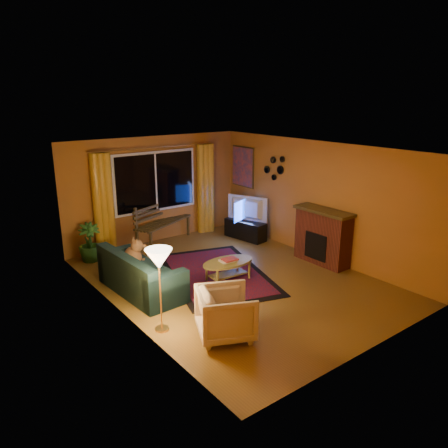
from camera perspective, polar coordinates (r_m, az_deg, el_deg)
floor at (r=8.44m, az=1.24°, el=-7.38°), size 4.50×6.00×0.02m
ceiling at (r=7.76m, az=1.36°, el=9.87°), size 4.50×6.00×0.02m
wall_back at (r=10.46m, az=-9.01°, el=4.45°), size 4.50×0.02×2.50m
wall_left at (r=6.90m, az=-13.61°, el=-2.23°), size 0.02×6.00×2.50m
wall_right at (r=9.53m, az=12.03°, el=3.09°), size 0.02×6.00×2.50m
window at (r=10.37m, az=-8.89°, el=5.48°), size 2.00×0.02×1.30m
curtain_rod at (r=10.20m, az=-8.97°, el=9.85°), size 3.20×0.03×0.03m
curtain_left at (r=9.83m, az=-15.55°, el=2.48°), size 0.36×0.36×2.24m
curtain_right at (r=11.07m, az=-2.49°, el=4.62°), size 0.36×0.36×2.24m
bench at (r=10.52m, az=-7.85°, el=-1.07°), size 1.72×1.12×0.50m
potted_plant at (r=9.64m, az=-17.16°, el=-2.32°), size 0.50×0.50×0.83m
sofa at (r=7.96m, az=-10.76°, el=-6.18°), size 0.90×1.90×0.75m
dog at (r=8.24m, az=-11.85°, el=-3.58°), size 0.44×0.53×0.51m
armchair at (r=6.45m, az=0.24°, el=-11.31°), size 0.99×1.02×0.81m
floor_lamp at (r=6.57m, az=-8.32°, el=-8.68°), size 0.27×0.27×1.27m
rug at (r=8.70m, az=-1.04°, el=-6.48°), size 2.55×3.24×0.02m
coffee_table at (r=8.36m, az=0.52°, el=-6.11°), size 1.12×1.12×0.38m
tv_console at (r=10.71m, az=2.80°, el=-0.75°), size 0.53×1.12×0.45m
television at (r=10.56m, az=2.84°, el=1.98°), size 0.55×1.01×0.60m
fireplace at (r=9.32m, az=12.76°, el=-1.75°), size 0.40×1.20×1.10m
mirror_cluster at (r=10.27m, az=6.54°, el=7.45°), size 0.06×0.60×0.56m
painting at (r=11.15m, az=2.46°, el=7.48°), size 0.04×0.76×0.96m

